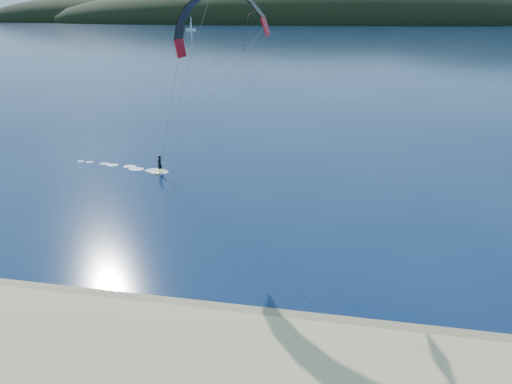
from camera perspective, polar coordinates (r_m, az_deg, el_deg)
ground at (r=22.18m, az=-17.97°, el=-21.15°), size 1800.00×1800.00×0.00m
wet_sand at (r=25.21m, az=-13.23°, el=-14.48°), size 220.00×2.50×0.10m
headland at (r=759.38m, az=10.16°, el=20.47°), size 1200.00×310.00×140.00m
kitesurfer_near at (r=36.66m, az=-4.88°, el=17.94°), size 22.55×7.48×15.76m
kitesurfer_far at (r=209.58m, az=-0.19°, el=21.10°), size 10.76×7.91×14.91m
sailboat at (r=441.61m, az=-8.30°, el=19.89°), size 9.16×5.85×12.94m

